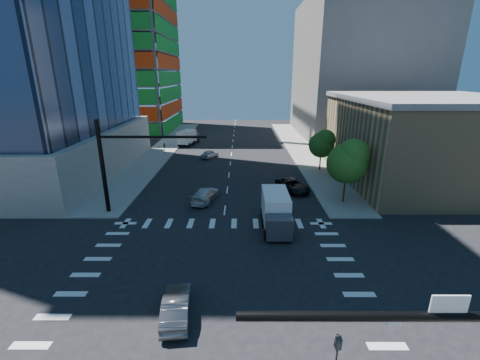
{
  "coord_description": "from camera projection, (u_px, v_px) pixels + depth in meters",
  "views": [
    {
      "loc": [
        1.61,
        -17.71,
        13.01
      ],
      "look_at": [
        1.55,
        8.0,
        4.54
      ],
      "focal_mm": 24.0,
      "sensor_mm": 36.0,
      "label": 1
    }
  ],
  "objects": [
    {
      "name": "ground",
      "position": [
        216.0,
        284.0,
        20.9
      ],
      "size": [
        160.0,
        160.0,
        0.0
      ],
      "primitive_type": "plane",
      "color": "black",
      "rests_on": "ground"
    },
    {
      "name": "road_markings",
      "position": [
        216.0,
        284.0,
        20.9
      ],
      "size": [
        20.0,
        20.0,
        0.01
      ],
      "primitive_type": "cube",
      "color": "silver",
      "rests_on": "ground"
    },
    {
      "name": "sidewalk_ne",
      "position": [
        300.0,
        149.0,
        58.84
      ],
      "size": [
        5.0,
        60.0,
        0.15
      ],
      "primitive_type": "cube",
      "color": "gray",
      "rests_on": "ground"
    },
    {
      "name": "sidewalk_nw",
      "position": [
        164.0,
        149.0,
        58.9
      ],
      "size": [
        5.0,
        60.0,
        0.15
      ],
      "primitive_type": "cube",
      "color": "gray",
      "rests_on": "ground"
    },
    {
      "name": "construction_building",
      "position": [
        112.0,
        20.0,
        72.08
      ],
      "size": [
        25.16,
        34.5,
        70.6
      ],
      "color": "slate",
      "rests_on": "ground"
    },
    {
      "name": "commercial_building",
      "position": [
        428.0,
        139.0,
        40.07
      ],
      "size": [
        20.5,
        22.5,
        10.6
      ],
      "color": "tan",
      "rests_on": "ground"
    },
    {
      "name": "bg_building_ne",
      "position": [
        359.0,
        70.0,
        68.69
      ],
      "size": [
        24.0,
        30.0,
        28.0
      ],
      "primitive_type": "cube",
      "color": "slate",
      "rests_on": "ground"
    },
    {
      "name": "signal_mast_nw",
      "position": [
        117.0,
        159.0,
        30.13
      ],
      "size": [
        10.2,
        0.4,
        9.0
      ],
      "color": "black",
      "rests_on": "sidewalk_nw"
    },
    {
      "name": "tree_south",
      "position": [
        349.0,
        161.0,
        32.61
      ],
      "size": [
        4.16,
        4.16,
        6.82
      ],
      "color": "#382316",
      "rests_on": "sidewalk_ne"
    },
    {
      "name": "tree_north",
      "position": [
        323.0,
        143.0,
        44.22
      ],
      "size": [
        3.54,
        3.52,
        5.78
      ],
      "color": "#382316",
      "rests_on": "sidewalk_ne"
    },
    {
      "name": "car_nb_far",
      "position": [
        293.0,
        185.0,
        37.48
      ],
      "size": [
        4.12,
        5.48,
        1.38
      ],
      "primitive_type": "imported",
      "rotation": [
        0.0,
        0.0,
        0.42
      ],
      "color": "black",
      "rests_on": "ground"
    },
    {
      "name": "car_sb_near",
      "position": [
        205.0,
        195.0,
        34.47
      ],
      "size": [
        3.17,
        5.31,
        1.44
      ],
      "primitive_type": "imported",
      "rotation": [
        0.0,
        0.0,
        2.9
      ],
      "color": "#B6B6B6",
      "rests_on": "ground"
    },
    {
      "name": "car_sb_mid",
      "position": [
        210.0,
        154.0,
        52.56
      ],
      "size": [
        2.95,
        4.1,
        1.3
      ],
      "primitive_type": "imported",
      "rotation": [
        0.0,
        0.0,
        2.72
      ],
      "color": "#B8BBC1",
      "rests_on": "ground"
    },
    {
      "name": "car_sb_cross",
      "position": [
        176.0,
        306.0,
        17.93
      ],
      "size": [
        1.89,
        4.32,
        1.38
      ],
      "primitive_type": "imported",
      "rotation": [
        0.0,
        0.0,
        3.25
      ],
      "color": "#4E4E53",
      "rests_on": "ground"
    },
    {
      "name": "box_truck_near",
      "position": [
        276.0,
        214.0,
        28.18
      ],
      "size": [
        2.45,
        5.73,
        3.01
      ],
      "rotation": [
        0.0,
        0.0,
        -0.0
      ],
      "color": "black",
      "rests_on": "ground"
    },
    {
      "name": "box_truck_far",
      "position": [
        189.0,
        138.0,
        62.44
      ],
      "size": [
        3.65,
        5.81,
        2.83
      ],
      "rotation": [
        0.0,
        0.0,
        2.87
      ],
      "color": "black",
      "rests_on": "ground"
    }
  ]
}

